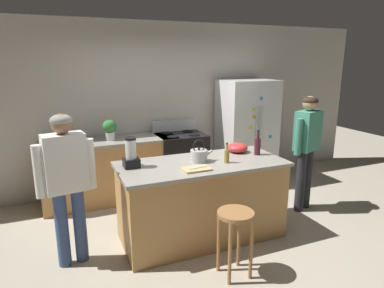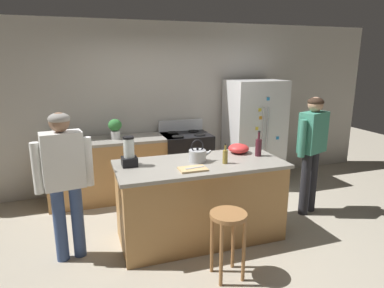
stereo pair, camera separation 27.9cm
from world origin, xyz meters
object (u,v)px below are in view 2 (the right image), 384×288
object	(u,v)px
blender_appliance	(129,154)
tea_kettle	(198,155)
person_by_sink_right	(312,144)
person_by_island_left	(64,173)
bar_stool	(228,228)
stove_range	(186,162)
mixing_bowl	(239,148)
cutting_board	(193,169)
refrigerator	(254,133)
bottle_wine	(258,147)
kitchen_island	(200,200)
potted_plant	(115,127)
bottle_vinegar	(225,156)
chef_knife	(195,168)

from	to	relation	value
blender_appliance	tea_kettle	bearing A→B (deg)	-6.85
person_by_sink_right	tea_kettle	bearing A→B (deg)	-175.93
person_by_island_left	bar_stool	bearing A→B (deg)	-29.92
person_by_island_left	bar_stool	xyz separation A→B (m)	(1.47, -0.85, -0.44)
stove_range	mixing_bowl	distance (m)	1.43
blender_appliance	mixing_bowl	size ratio (longest dim) A/B	1.28
cutting_board	refrigerator	bearing A→B (deg)	45.61
bottle_wine	mixing_bowl	world-z (taller)	bottle_wine
bar_stool	blender_appliance	xyz separation A→B (m)	(-0.79, 0.96, 0.56)
bottle_wine	mixing_bowl	size ratio (longest dim) A/B	1.20
blender_appliance	stove_range	bearing A→B (deg)	51.54
kitchen_island	cutting_board	bearing A→B (deg)	-126.55
person_by_sink_right	bottle_wine	bearing A→B (deg)	-171.64
potted_plant	bottle_vinegar	xyz separation A→B (m)	(1.05, -1.67, -0.09)
person_by_sink_right	potted_plant	xyz separation A→B (m)	(-2.47, 1.39, 0.13)
person_by_sink_right	potted_plant	distance (m)	2.83
person_by_island_left	chef_knife	distance (m)	1.36
kitchen_island	bar_stool	world-z (taller)	kitchen_island
blender_appliance	bottle_wine	bearing A→B (deg)	-3.83
person_by_sink_right	cutting_board	world-z (taller)	person_by_sink_right
person_by_island_left	cutting_board	distance (m)	1.34
stove_range	tea_kettle	distance (m)	1.61
stove_range	chef_knife	bearing A→B (deg)	-104.58
stove_range	person_by_sink_right	distance (m)	1.99
person_by_island_left	bottle_vinegar	distance (m)	1.75
refrigerator	blender_appliance	size ratio (longest dim) A/B	5.26
bottle_vinegar	mixing_bowl	world-z (taller)	bottle_vinegar
potted_plant	mixing_bowl	world-z (taller)	potted_plant
bottle_wine	chef_knife	world-z (taller)	bottle_wine
bottle_vinegar	bar_stool	bearing A→B (deg)	-111.08
bottle_wine	potted_plant	bearing A→B (deg)	135.92
kitchen_island	chef_knife	xyz separation A→B (m)	(-0.15, -0.23, 0.49)
blender_appliance	cutting_board	bearing A→B (deg)	-30.06
tea_kettle	chef_knife	xyz separation A→B (m)	(-0.13, -0.27, -0.06)
mixing_bowl	chef_knife	size ratio (longest dim) A/B	1.20
bar_stool	potted_plant	bearing A→B (deg)	108.33
person_by_island_left	tea_kettle	size ratio (longest dim) A/B	5.82
tea_kettle	bar_stool	bearing A→B (deg)	-89.46
refrigerator	person_by_sink_right	distance (m)	1.35
kitchen_island	mixing_bowl	world-z (taller)	mixing_bowl
bottle_vinegar	tea_kettle	size ratio (longest dim) A/B	0.86
refrigerator	stove_range	world-z (taller)	refrigerator
potted_plant	refrigerator	bearing A→B (deg)	-1.24
mixing_bowl	chef_knife	xyz separation A→B (m)	(-0.75, -0.46, -0.04)
potted_plant	blender_appliance	bearing A→B (deg)	-90.01
refrigerator	blender_appliance	xyz separation A→B (m)	(-2.32, -1.36, 0.20)
person_by_sink_right	cutting_board	xyz separation A→B (m)	(-1.84, -0.39, -0.03)
kitchen_island	tea_kettle	distance (m)	0.55
cutting_board	kitchen_island	bearing A→B (deg)	53.45
refrigerator	person_by_sink_right	xyz separation A→B (m)	(0.15, -1.34, 0.10)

